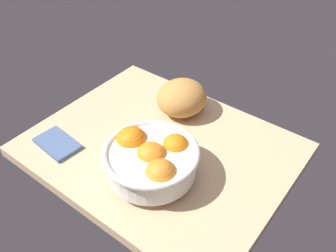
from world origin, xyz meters
The scene contains 4 objects.
ground_plane centered at (0.00, 0.00, -1.50)cm, with size 66.76×53.06×3.00cm, color #D4B285.
fruit_bowl centered at (4.94, -9.34, 5.63)cm, with size 22.94×22.94×10.43cm.
bread_loaf centered at (-4.32, 15.52, 4.98)cm, with size 15.01×13.94×9.95cm, color #C68843.
napkin_folded centered at (-21.82, -16.50, 0.53)cm, with size 12.14×7.60×1.07cm, color #4C648F.
Camera 1 is at (45.01, -55.15, 66.60)cm, focal length 39.16 mm.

